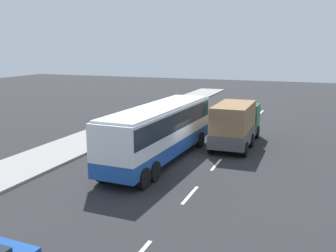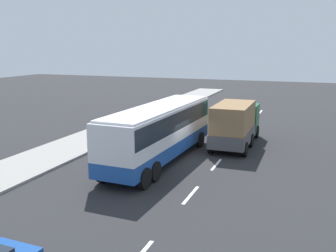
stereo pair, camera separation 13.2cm
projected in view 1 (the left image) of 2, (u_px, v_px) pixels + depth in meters
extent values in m
plane|color=#28282B|center=(181.00, 161.00, 23.81)|extent=(120.00, 120.00, 0.00)
cube|color=gray|center=(69.00, 147.00, 26.75)|extent=(80.00, 4.00, 0.15)
cube|color=white|center=(190.00, 195.00, 18.38)|extent=(2.40, 0.16, 0.01)
cube|color=white|center=(216.00, 165.00, 23.11)|extent=(2.40, 0.16, 0.01)
cube|color=white|center=(242.00, 135.00, 30.98)|extent=(2.40, 0.16, 0.01)
cube|color=white|center=(252.00, 123.00, 35.78)|extent=(2.40, 0.16, 0.01)
cube|color=white|center=(262.00, 112.00, 41.80)|extent=(2.40, 0.16, 0.01)
cube|color=#1E4C9E|center=(160.00, 146.00, 23.64)|extent=(11.73, 3.02, 0.84)
cube|color=silver|center=(160.00, 124.00, 23.35)|extent=(11.73, 3.02, 1.97)
cube|color=#1E2833|center=(160.00, 119.00, 23.29)|extent=(11.50, 3.04, 1.09)
cube|color=#1E2833|center=(192.00, 109.00, 28.51)|extent=(0.21, 2.37, 1.58)
cube|color=silver|center=(160.00, 107.00, 23.14)|extent=(11.26, 2.85, 0.12)
cylinder|color=black|center=(168.00, 136.00, 28.00)|extent=(1.11, 0.34, 1.10)
cylinder|color=black|center=(200.00, 140.00, 27.04)|extent=(1.11, 0.34, 1.10)
cylinder|color=black|center=(114.00, 166.00, 21.13)|extent=(1.11, 0.34, 1.10)
cylinder|color=black|center=(154.00, 171.00, 20.17)|extent=(1.11, 0.34, 1.10)
cylinder|color=black|center=(102.00, 172.00, 20.05)|extent=(1.11, 0.34, 1.10)
cylinder|color=black|center=(144.00, 178.00, 19.09)|extent=(1.11, 0.34, 1.10)
cube|color=#19592D|center=(243.00, 118.00, 29.87)|extent=(1.99, 2.41, 2.16)
cube|color=#4C4C4F|center=(233.00, 136.00, 26.56)|extent=(5.16, 2.43, 0.90)
cube|color=olive|center=(234.00, 117.00, 26.29)|extent=(4.95, 2.33, 1.79)
cylinder|color=black|center=(228.00, 130.00, 30.57)|extent=(0.96, 0.29, 0.96)
cylinder|color=black|center=(257.00, 132.00, 29.77)|extent=(0.96, 0.29, 0.96)
cylinder|color=black|center=(220.00, 138.00, 27.87)|extent=(0.96, 0.29, 0.96)
cylinder|color=black|center=(251.00, 141.00, 27.07)|extent=(0.96, 0.29, 0.96)
cylinder|color=black|center=(211.00, 146.00, 25.53)|extent=(0.96, 0.29, 0.96)
cylinder|color=black|center=(245.00, 149.00, 24.72)|extent=(0.96, 0.29, 0.96)
cylinder|color=brown|center=(138.00, 121.00, 33.68)|extent=(0.14, 0.14, 0.86)
cylinder|color=brown|center=(136.00, 121.00, 33.73)|extent=(0.14, 0.14, 0.86)
cylinder|color=#B2333F|center=(137.00, 113.00, 33.55)|extent=(0.32, 0.32, 0.64)
sphere|color=tan|center=(137.00, 108.00, 33.46)|extent=(0.23, 0.23, 0.23)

